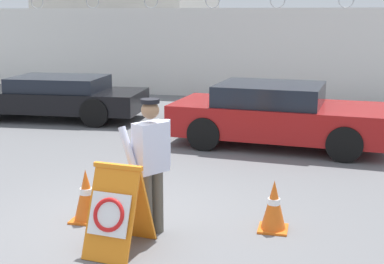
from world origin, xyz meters
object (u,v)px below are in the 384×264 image
(security_guard, at_px, (151,161))
(traffic_cone_mid, at_px, (274,206))
(barricade_sign, at_px, (117,209))
(traffic_cone_far, at_px, (86,195))
(parked_car_front_coupe, at_px, (53,96))
(parked_car_rear_sedan, at_px, (278,114))

(security_guard, distance_m, traffic_cone_mid, 1.65)
(traffic_cone_mid, bearing_deg, barricade_sign, -149.04)
(traffic_cone_far, bearing_deg, parked_car_front_coupe, 120.73)
(barricade_sign, height_order, parked_car_rear_sedan, parked_car_rear_sedan)
(traffic_cone_far, relative_size, parked_car_front_coupe, 0.14)
(traffic_cone_mid, height_order, traffic_cone_far, traffic_cone_far)
(barricade_sign, xyz_separation_m, traffic_cone_far, (-0.73, 0.77, -0.16))
(security_guard, relative_size, traffic_cone_far, 2.41)
(barricade_sign, bearing_deg, parked_car_front_coupe, 129.32)
(traffic_cone_far, bearing_deg, security_guard, -12.25)
(barricade_sign, distance_m, security_guard, 0.74)
(parked_car_front_coupe, bearing_deg, parked_car_rear_sedan, 161.82)
(traffic_cone_far, bearing_deg, traffic_cone_mid, 5.82)
(traffic_cone_far, xyz_separation_m, parked_car_front_coupe, (-3.78, 6.36, 0.24))
(traffic_cone_far, distance_m, parked_car_front_coupe, 7.40)
(traffic_cone_mid, xyz_separation_m, traffic_cone_far, (-2.43, -0.25, 0.02))
(barricade_sign, bearing_deg, traffic_cone_far, 140.62)
(traffic_cone_mid, height_order, parked_car_rear_sedan, parked_car_rear_sedan)
(parked_car_front_coupe, bearing_deg, security_guard, 122.47)
(barricade_sign, xyz_separation_m, parked_car_front_coupe, (-4.52, 7.13, 0.07))
(security_guard, bearing_deg, parked_car_rear_sedan, -160.03)
(parked_car_front_coupe, distance_m, parked_car_rear_sedan, 6.11)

